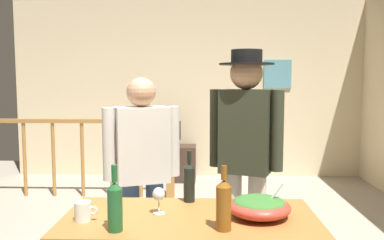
{
  "coord_description": "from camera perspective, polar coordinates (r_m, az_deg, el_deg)",
  "views": [
    {
      "loc": [
        0.25,
        -2.97,
        1.51
      ],
      "look_at": [
        0.17,
        -0.42,
        1.26
      ],
      "focal_mm": 37.96,
      "sensor_mm": 36.0,
      "label": 1
    }
  ],
  "objects": [
    {
      "name": "back_wall",
      "position": [
        6.36,
        -0.44,
        4.37
      ],
      "size": [
        5.43,
        0.1,
        2.73
      ],
      "primitive_type": "cube",
      "color": "beige",
      "rests_on": "ground_plane"
    },
    {
      "name": "framed_picture",
      "position": [
        6.39,
        11.94,
        6.33
      ],
      "size": [
        0.42,
        0.03,
        0.44
      ],
      "primitive_type": "cube",
      "color": "#5A96A6"
    },
    {
      "name": "stair_railing",
      "position": [
        5.32,
        -11.26,
        -4.0
      ],
      "size": [
        2.36,
        0.1,
        1.06
      ],
      "color": "#9E6B33",
      "rests_on": "ground_plane"
    },
    {
      "name": "tv_console",
      "position": [
        6.16,
        -3.7,
        -6.04
      ],
      "size": [
        0.9,
        0.4,
        0.52
      ],
      "primitive_type": "cube",
      "color": "#38281E",
      "rests_on": "ground_plane"
    },
    {
      "name": "flat_screen_tv",
      "position": [
        6.05,
        -3.76,
        -1.58
      ],
      "size": [
        0.45,
        0.12,
        0.38
      ],
      "color": "black",
      "rests_on": "tv_console"
    },
    {
      "name": "serving_table",
      "position": [
        2.35,
        -0.28,
        -15.16
      ],
      "size": [
        1.41,
        0.69,
        0.76
      ],
      "color": "#9E6B33",
      "rests_on": "ground_plane"
    },
    {
      "name": "salad_bowl",
      "position": [
        2.32,
        9.41,
        -11.82
      ],
      "size": [
        0.35,
        0.35,
        0.2
      ],
      "color": "#CC3D2D",
      "rests_on": "serving_table"
    },
    {
      "name": "wine_glass",
      "position": [
        2.33,
        -4.7,
        -10.52
      ],
      "size": [
        0.07,
        0.07,
        0.15
      ],
      "color": "silver",
      "rests_on": "serving_table"
    },
    {
      "name": "wine_bottle_dark",
      "position": [
        2.55,
        -0.39,
        -8.58
      ],
      "size": [
        0.07,
        0.07,
        0.32
      ],
      "color": "black",
      "rests_on": "serving_table"
    },
    {
      "name": "wine_bottle_amber",
      "position": [
        2.09,
        4.48,
        -11.65
      ],
      "size": [
        0.08,
        0.08,
        0.33
      ],
      "color": "brown",
      "rests_on": "serving_table"
    },
    {
      "name": "wine_bottle_green",
      "position": [
        2.11,
        -10.78,
        -11.66
      ],
      "size": [
        0.08,
        0.08,
        0.34
      ],
      "color": "#1E5628",
      "rests_on": "serving_table"
    },
    {
      "name": "mug_white",
      "position": [
        2.31,
        -15.04,
        -12.28
      ],
      "size": [
        0.13,
        0.09,
        0.1
      ],
      "color": "white",
      "rests_on": "serving_table"
    },
    {
      "name": "person_standing_left",
      "position": [
        2.99,
        -7.0,
        -6.29
      ],
      "size": [
        0.54,
        0.33,
        1.53
      ],
      "rotation": [
        0.0,
        0.0,
        3.48
      ],
      "color": "#3D5684",
      "rests_on": "ground_plane"
    },
    {
      "name": "person_standing_right",
      "position": [
        2.95,
        7.51,
        -3.81
      ],
      "size": [
        0.51,
        0.39,
        1.72
      ],
      "rotation": [
        0.0,
        0.0,
        2.8
      ],
      "color": "beige",
      "rests_on": "ground_plane"
    }
  ]
}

